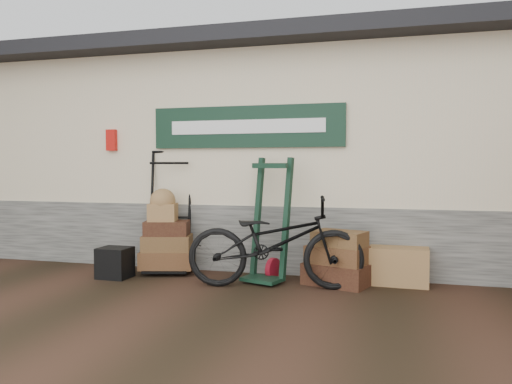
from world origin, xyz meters
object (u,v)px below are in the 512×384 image
Objects in this scene: suitcase_stack at (337,257)px; bicycle at (275,237)px; black_trunk at (115,263)px; green_barrow at (269,220)px; porter_trolley at (170,209)px; wicker_hamper at (399,265)px.

bicycle reaches higher than suitcase_stack.
black_trunk is at bearing 81.76° from bicycle.
bicycle is (0.14, -0.32, -0.16)m from green_barrow.
suitcase_stack is 1.92× the size of black_trunk.
porter_trolley reaches higher than bicycle.
suitcase_stack is at bearing -161.53° from wicker_hamper.
porter_trolley reaches higher than suitcase_stack.
green_barrow is 3.91× the size of black_trunk.
wicker_hamper is (0.72, 0.24, -0.11)m from suitcase_stack.
green_barrow is 2.06m from black_trunk.
porter_trolley is 2.24× the size of suitcase_stack.
green_barrow reaches higher than bicycle.
suitcase_stack is 0.81m from bicycle.
porter_trolley is 1.00m from black_trunk.
green_barrow reaches higher than suitcase_stack.
black_trunk is at bearing -170.21° from wicker_hamper.
porter_trolley is at bearing 61.55° from bicycle.
wicker_hamper is 0.33× the size of bicycle.
wicker_hamper reaches higher than black_trunk.
suitcase_stack is (2.29, -0.23, -0.51)m from porter_trolley.
wicker_hamper is (3.01, 0.01, -0.61)m from porter_trolley.
suitcase_stack reaches higher than black_trunk.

